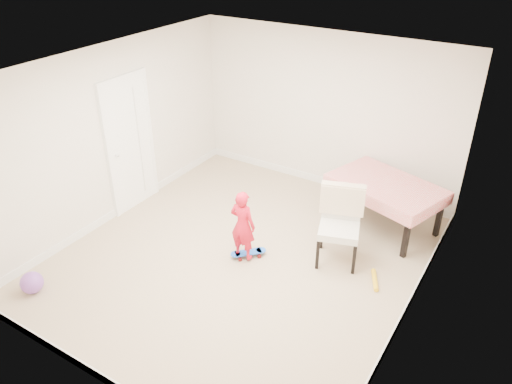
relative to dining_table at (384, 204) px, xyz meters
The scene contains 17 objects.
ground 2.24m from the dining_table, 127.63° to the right, with size 5.00×5.00×0.00m, color tan.
ceiling 3.13m from the dining_table, 127.63° to the right, with size 4.50×5.00×0.04m, color white.
wall_back 1.80m from the dining_table, 151.75° to the left, with size 4.50×0.04×2.60m, color silver.
wall_front 4.54m from the dining_table, 107.71° to the right, with size 4.50×0.04×2.60m, color silver.
wall_left 4.10m from the dining_table, 153.92° to the right, with size 0.04×5.00×2.60m, color silver.
wall_right 2.17m from the dining_table, 63.40° to the right, with size 0.04×5.00×2.60m, color silver.
door 3.91m from the dining_table, 157.87° to the right, with size 0.10×0.94×2.11m, color white.
baseboard_back 1.57m from the dining_table, 151.42° to the left, with size 4.50×0.02×0.12m, color white.
baseboard_front 4.46m from the dining_table, 107.67° to the right, with size 4.50×0.02×0.12m, color white.
baseboard_left 4.01m from the dining_table, 153.98° to the right, with size 0.02×5.00×0.12m, color white.
baseboard_right 1.99m from the dining_table, 63.14° to the right, with size 0.02×5.00×0.12m, color white.
dining_table is the anchor object (origin of this frame).
dining_chair 1.18m from the dining_table, 100.91° to the right, with size 0.57×0.65×1.06m, color silver, non-canonical shape.
skateboard 2.16m from the dining_table, 126.87° to the right, with size 0.50×0.18×0.07m, color blue, non-canonical shape.
child 2.22m from the dining_table, 126.58° to the right, with size 0.37×0.24×1.00m, color red.
balloon 4.89m from the dining_table, 130.31° to the right, with size 0.28×0.28×0.28m, color purple.
foam_toy 1.41m from the dining_table, 73.62° to the right, with size 0.06×0.06×0.40m, color yellow.
Camera 1 is at (3.07, -4.59, 4.15)m, focal length 35.00 mm.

